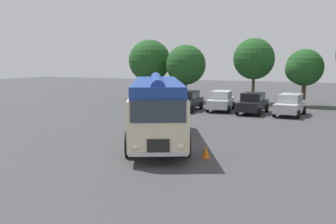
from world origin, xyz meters
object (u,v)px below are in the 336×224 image
at_px(car_mid_left, 221,101).
at_px(car_far_right, 290,105).
at_px(vintage_bus, 157,106).
at_px(traffic_cone, 206,152).
at_px(car_near_left, 187,101).
at_px(car_mid_right, 253,103).

bearing_deg(car_mid_left, car_far_right, -8.03).
height_order(vintage_bus, traffic_cone, vintage_bus).
relative_size(car_mid_left, car_far_right, 1.00).
bearing_deg(car_far_right, vintage_bus, -112.68).
bearing_deg(car_near_left, car_mid_right, 3.54).
height_order(car_near_left, traffic_cone, car_near_left).
bearing_deg(traffic_cone, vintage_bus, 146.36).
relative_size(car_mid_left, traffic_cone, 7.90).
bearing_deg(vintage_bus, car_far_right, 67.32).
xyz_separation_m(vintage_bus, car_near_left, (-2.93, 12.59, -1.05)).
bearing_deg(traffic_cone, car_mid_right, 93.23).
relative_size(car_near_left, car_mid_right, 0.99).
relative_size(vintage_bus, car_mid_left, 2.34).
relative_size(car_mid_right, traffic_cone, 7.79).
distance_m(car_far_right, traffic_cone, 15.28).
distance_m(vintage_bus, car_mid_right, 13.21).
xyz_separation_m(car_near_left, car_mid_left, (2.65, 1.09, 0.00)).
height_order(car_mid_right, traffic_cone, car_mid_right).
height_order(vintage_bus, car_mid_right, vintage_bus).
bearing_deg(vintage_bus, car_mid_right, 79.00).
xyz_separation_m(car_mid_left, traffic_cone, (3.65, -15.93, -0.57)).
height_order(car_near_left, car_far_right, same).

